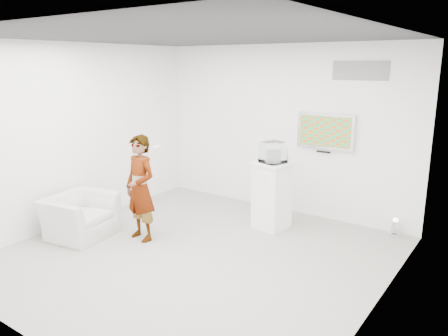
# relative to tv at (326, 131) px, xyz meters

# --- Properties ---
(room) EXTENTS (5.01, 5.01, 3.00)m
(room) POSITION_rel_tv_xyz_m (-0.85, -2.45, -0.05)
(room) COLOR #A7A099
(room) RESTS_ON ground
(tv) EXTENTS (1.00, 0.08, 0.60)m
(tv) POSITION_rel_tv_xyz_m (0.00, 0.00, 0.00)
(tv) COLOR silver
(tv) RESTS_ON room
(logo_decal) EXTENTS (0.90, 0.02, 0.30)m
(logo_decal) POSITION_rel_tv_xyz_m (0.50, 0.04, 1.00)
(logo_decal) COLOR slate
(logo_decal) RESTS_ON room
(person) EXTENTS (0.64, 0.47, 1.63)m
(person) POSITION_rel_tv_xyz_m (-1.90, -2.48, -0.73)
(person) COLOR silver
(person) RESTS_ON room
(armchair) EXTENTS (1.03, 1.13, 0.65)m
(armchair) POSITION_rel_tv_xyz_m (-2.79, -2.96, -1.22)
(armchair) COLOR silver
(armchair) RESTS_ON room
(pedestal) EXTENTS (0.61, 0.61, 1.11)m
(pedestal) POSITION_rel_tv_xyz_m (-0.50, -0.91, -1.00)
(pedestal) COLOR white
(pedestal) RESTS_ON room
(floor_uplight) EXTENTS (0.25, 0.25, 0.29)m
(floor_uplight) POSITION_rel_tv_xyz_m (1.29, -0.12, -1.40)
(floor_uplight) COLOR white
(floor_uplight) RESTS_ON room
(vitrine) EXTENTS (0.42, 0.42, 0.34)m
(vitrine) POSITION_rel_tv_xyz_m (-0.50, -0.91, -0.27)
(vitrine) COLOR white
(vitrine) RESTS_ON pedestal
(console) EXTENTS (0.13, 0.17, 0.23)m
(console) POSITION_rel_tv_xyz_m (-0.50, -0.91, -0.33)
(console) COLOR white
(console) RESTS_ON pedestal
(wii_remote) EXTENTS (0.04, 0.14, 0.03)m
(wii_remote) POSITION_rel_tv_xyz_m (-1.63, -2.37, -0.08)
(wii_remote) COLOR white
(wii_remote) RESTS_ON person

